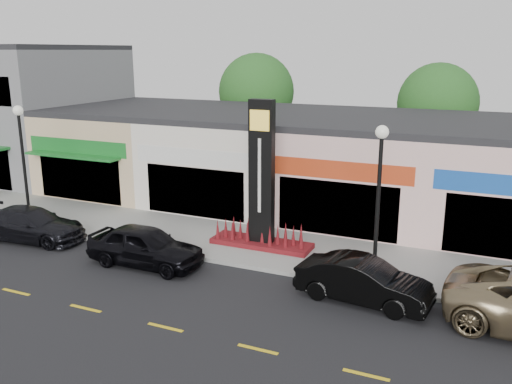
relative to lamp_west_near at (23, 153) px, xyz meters
The scene contains 15 objects.
ground 9.07m from the lamp_west_near, 17.35° to the right, with size 120.00×120.00×0.00m, color black.
sidewalk 8.89m from the lamp_west_near, 13.02° to the left, with size 52.00×4.30×0.15m, color gray.
curb 8.70m from the lamp_west_near, ahead, with size 52.00×0.20×0.15m, color gray.
building_grey_2story 13.45m from the lamp_west_near, 138.08° to the left, with size 12.00×10.95×8.30m.
shop_beige 9.04m from the lamp_west_near, 93.19° to the left, with size 7.00×10.85×4.80m.
shop_cream 11.13m from the lamp_west_near, 54.08° to the left, with size 7.00×10.01×4.80m.
shop_pink_w 16.25m from the lamp_west_near, 33.61° to the left, with size 7.00×10.01×4.80m.
tree_rear_west 17.55m from the lamp_west_near, 76.76° to the left, with size 5.20×5.20×7.83m.
tree_rear_mid 23.39m from the lamp_west_near, 46.74° to the left, with size 4.80×4.80×7.29m.
lamp_west_near is the anchor object (origin of this frame).
lamp_east_near 16.00m from the lamp_west_near, ahead, with size 0.44×0.44×5.47m.
pylon_sign 11.19m from the lamp_west_near, ahead, with size 4.20×1.30×6.00m.
car_dark_sedan 3.40m from the lamp_west_near, 42.23° to the right, with size 4.88×1.98×1.42m, color black.
car_black_sedan 8.29m from the lamp_west_near, 12.53° to the right, with size 4.56×1.84×1.55m, color black.
car_black_conv 16.25m from the lamp_west_near, ahead, with size 4.38×1.53×1.44m, color black.
Camera 1 is at (11.35, -15.19, 7.97)m, focal length 38.00 mm.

